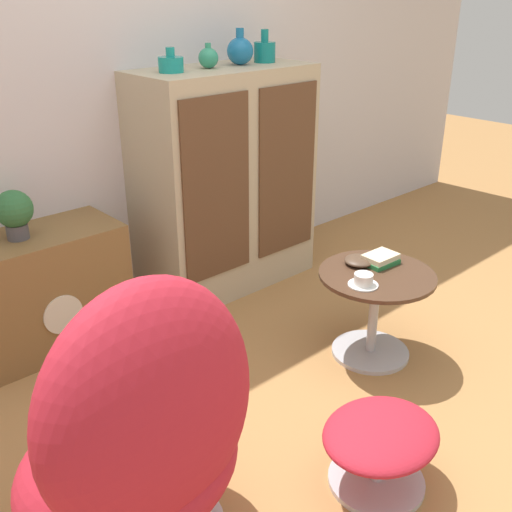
{
  "coord_description": "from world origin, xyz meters",
  "views": [
    {
      "loc": [
        -1.47,
        -1.24,
        1.61
      ],
      "look_at": [
        0.1,
        0.48,
        0.55
      ],
      "focal_mm": 42.0,
      "sensor_mm": 36.0,
      "label": 1
    }
  ],
  "objects_px": {
    "egg_chair": "(142,437)",
    "vase_inner_left": "(208,58)",
    "vase_leftmost": "(171,64)",
    "vase_inner_right": "(240,51)",
    "coffee_table": "(374,304)",
    "bowl": "(359,261)",
    "teacup": "(363,281)",
    "book_stack": "(381,259)",
    "sideboard": "(225,181)",
    "ottoman": "(380,441)",
    "potted_plant": "(14,212)",
    "vase_rightmost": "(265,51)",
    "tv_console": "(44,291)"
  },
  "relations": [
    {
      "from": "coffee_table",
      "to": "vase_rightmost",
      "type": "distance_m",
      "value": 1.5
    },
    {
      "from": "vase_leftmost",
      "to": "vase_inner_right",
      "type": "xyz_separation_m",
      "value": [
        0.44,
        0.0,
        0.03
      ]
    },
    {
      "from": "sideboard",
      "to": "vase_leftmost",
      "type": "xyz_separation_m",
      "value": [
        -0.32,
        0.0,
        0.65
      ]
    },
    {
      "from": "vase_inner_right",
      "to": "bowl",
      "type": "relative_size",
      "value": 1.32
    },
    {
      "from": "ottoman",
      "to": "vase_rightmost",
      "type": "bearing_deg",
      "value": 59.59
    },
    {
      "from": "sideboard",
      "to": "vase_inner_left",
      "type": "xyz_separation_m",
      "value": [
        -0.09,
        0.0,
        0.66
      ]
    },
    {
      "from": "coffee_table",
      "to": "tv_console",
      "type": "bearing_deg",
      "value": 134.38
    },
    {
      "from": "coffee_table",
      "to": "bowl",
      "type": "bearing_deg",
      "value": 82.11
    },
    {
      "from": "sideboard",
      "to": "vase_inner_left",
      "type": "bearing_deg",
      "value": 177.55
    },
    {
      "from": "vase_leftmost",
      "to": "teacup",
      "type": "xyz_separation_m",
      "value": [
        0.18,
        -1.1,
        -0.81
      ]
    },
    {
      "from": "egg_chair",
      "to": "vase_inner_left",
      "type": "height_order",
      "value": "vase_inner_left"
    },
    {
      "from": "ottoman",
      "to": "vase_inner_left",
      "type": "bearing_deg",
      "value": 71.04
    },
    {
      "from": "egg_chair",
      "to": "coffee_table",
      "type": "xyz_separation_m",
      "value": [
        1.37,
        0.22,
        -0.17
      ]
    },
    {
      "from": "coffee_table",
      "to": "vase_rightmost",
      "type": "xyz_separation_m",
      "value": [
        0.3,
        1.07,
        1.01
      ]
    },
    {
      "from": "ottoman",
      "to": "vase_rightmost",
      "type": "height_order",
      "value": "vase_rightmost"
    },
    {
      "from": "book_stack",
      "to": "bowl",
      "type": "height_order",
      "value": "book_stack"
    },
    {
      "from": "egg_chair",
      "to": "tv_console",
      "type": "bearing_deg",
      "value": 77.83
    },
    {
      "from": "teacup",
      "to": "book_stack",
      "type": "relative_size",
      "value": 0.79
    },
    {
      "from": "sideboard",
      "to": "coffee_table",
      "type": "relative_size",
      "value": 2.32
    },
    {
      "from": "coffee_table",
      "to": "vase_inner_left",
      "type": "height_order",
      "value": "vase_inner_left"
    },
    {
      "from": "ottoman",
      "to": "bowl",
      "type": "bearing_deg",
      "value": 44.39
    },
    {
      "from": "tv_console",
      "to": "vase_inner_left",
      "type": "relative_size",
      "value": 6.16
    },
    {
      "from": "vase_inner_right",
      "to": "potted_plant",
      "type": "height_order",
      "value": "vase_inner_right"
    },
    {
      "from": "sideboard",
      "to": "tv_console",
      "type": "xyz_separation_m",
      "value": [
        -1.08,
        0.05,
        -0.32
      ]
    },
    {
      "from": "sideboard",
      "to": "coffee_table",
      "type": "distance_m",
      "value": 1.12
    },
    {
      "from": "vase_inner_right",
      "to": "bowl",
      "type": "xyz_separation_m",
      "value": [
        -0.1,
        -0.95,
        -0.85
      ]
    },
    {
      "from": "coffee_table",
      "to": "teacup",
      "type": "height_order",
      "value": "teacup"
    },
    {
      "from": "vase_rightmost",
      "to": "potted_plant",
      "type": "bearing_deg",
      "value": 178.27
    },
    {
      "from": "potted_plant",
      "to": "vase_inner_left",
      "type": "bearing_deg",
      "value": -2.35
    },
    {
      "from": "sideboard",
      "to": "tv_console",
      "type": "height_order",
      "value": "sideboard"
    },
    {
      "from": "ottoman",
      "to": "bowl",
      "type": "xyz_separation_m",
      "value": [
        0.65,
        0.64,
        0.26
      ]
    },
    {
      "from": "vase_rightmost",
      "to": "teacup",
      "type": "relative_size",
      "value": 1.3
    },
    {
      "from": "sideboard",
      "to": "vase_inner_right",
      "type": "bearing_deg",
      "value": 1.84
    },
    {
      "from": "vase_leftmost",
      "to": "vase_rightmost",
      "type": "relative_size",
      "value": 0.72
    },
    {
      "from": "ottoman",
      "to": "potted_plant",
      "type": "distance_m",
      "value": 1.79
    },
    {
      "from": "egg_chair",
      "to": "vase_inner_left",
      "type": "relative_size",
      "value": 7.87
    },
    {
      "from": "vase_rightmost",
      "to": "potted_plant",
      "type": "relative_size",
      "value": 0.76
    },
    {
      "from": "coffee_table",
      "to": "egg_chair",
      "type": "bearing_deg",
      "value": -170.91
    },
    {
      "from": "vase_inner_right",
      "to": "book_stack",
      "type": "bearing_deg",
      "value": -91.58
    },
    {
      "from": "sideboard",
      "to": "vase_leftmost",
      "type": "height_order",
      "value": "vase_leftmost"
    },
    {
      "from": "vase_leftmost",
      "to": "teacup",
      "type": "relative_size",
      "value": 0.93
    },
    {
      "from": "vase_inner_left",
      "to": "book_stack",
      "type": "relative_size",
      "value": 0.74
    },
    {
      "from": "coffee_table",
      "to": "vase_inner_left",
      "type": "xyz_separation_m",
      "value": [
        -0.09,
        1.07,
        1.0
      ]
    },
    {
      "from": "ottoman",
      "to": "teacup",
      "type": "relative_size",
      "value": 3.31
    },
    {
      "from": "coffee_table",
      "to": "potted_plant",
      "type": "bearing_deg",
      "value": 136.17
    },
    {
      "from": "tv_console",
      "to": "vase_inner_left",
      "type": "distance_m",
      "value": 1.4
    },
    {
      "from": "vase_rightmost",
      "to": "teacup",
      "type": "height_order",
      "value": "vase_rightmost"
    },
    {
      "from": "ottoman",
      "to": "coffee_table",
      "type": "xyz_separation_m",
      "value": [
        0.64,
        0.52,
        0.08
      ]
    },
    {
      "from": "egg_chair",
      "to": "vase_inner_left",
      "type": "bearing_deg",
      "value": 45.1
    },
    {
      "from": "potted_plant",
      "to": "bowl",
      "type": "distance_m",
      "value": 1.56
    }
  ]
}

